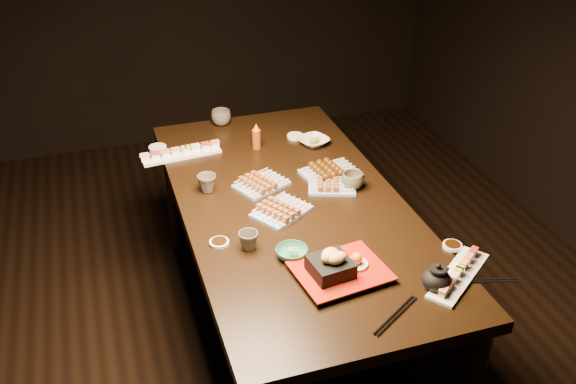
# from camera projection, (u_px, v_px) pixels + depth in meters

# --- Properties ---
(ground) EXTENTS (5.00, 5.00, 0.00)m
(ground) POSITION_uv_depth(u_px,v_px,m) (256.00, 381.00, 2.80)
(ground) COLOR black
(ground) RESTS_ON ground
(dining_table) EXTENTS (1.23, 1.94, 0.75)m
(dining_table) POSITION_uv_depth(u_px,v_px,m) (291.00, 274.00, 2.84)
(dining_table) COLOR black
(dining_table) RESTS_ON ground
(sushi_platter_near) EXTENTS (0.33, 0.29, 0.04)m
(sushi_platter_near) POSITION_uv_depth(u_px,v_px,m) (459.00, 272.00, 2.22)
(sushi_platter_near) COLOR white
(sushi_platter_near) RESTS_ON dining_table
(sushi_platter_far) EXTENTS (0.38, 0.14, 0.05)m
(sushi_platter_far) POSITION_uv_depth(u_px,v_px,m) (181.00, 151.00, 2.99)
(sushi_platter_far) COLOR white
(sushi_platter_far) RESTS_ON dining_table
(yakitori_plate_center) EXTENTS (0.27, 0.25, 0.06)m
(yakitori_plate_center) POSITION_uv_depth(u_px,v_px,m) (281.00, 207.00, 2.56)
(yakitori_plate_center) COLOR #828EB6
(yakitori_plate_center) RESTS_ON dining_table
(yakitori_plate_right) EXTENTS (0.24, 0.20, 0.05)m
(yakitori_plate_right) POSITION_uv_depth(u_px,v_px,m) (332.00, 183.00, 2.74)
(yakitori_plate_right) COLOR #828EB6
(yakitori_plate_right) RESTS_ON dining_table
(yakitori_plate_left) EXTENTS (0.26, 0.23, 0.05)m
(yakitori_plate_left) POSITION_uv_depth(u_px,v_px,m) (261.00, 181.00, 2.75)
(yakitori_plate_left) COLOR #828EB6
(yakitori_plate_left) RESTS_ON dining_table
(tsukune_plate) EXTENTS (0.27, 0.21, 0.06)m
(tsukune_plate) POSITION_uv_depth(u_px,v_px,m) (331.00, 169.00, 2.83)
(tsukune_plate) COLOR #828EB6
(tsukune_plate) RESTS_ON dining_table
(edamame_bowl_green) EXTENTS (0.15, 0.15, 0.04)m
(edamame_bowl_green) POSITION_uv_depth(u_px,v_px,m) (292.00, 253.00, 2.32)
(edamame_bowl_green) COLOR #27775B
(edamame_bowl_green) RESTS_ON dining_table
(edamame_bowl_cream) EXTENTS (0.18, 0.18, 0.03)m
(edamame_bowl_cream) POSITION_uv_depth(u_px,v_px,m) (313.00, 141.00, 3.09)
(edamame_bowl_cream) COLOR beige
(edamame_bowl_cream) RESTS_ON dining_table
(tempura_tray) EXTENTS (0.34, 0.29, 0.11)m
(tempura_tray) POSITION_uv_depth(u_px,v_px,m) (341.00, 262.00, 2.20)
(tempura_tray) COLOR black
(tempura_tray) RESTS_ON dining_table
(teacup_near_left) EXTENTS (0.08, 0.08, 0.07)m
(teacup_near_left) POSITION_uv_depth(u_px,v_px,m) (249.00, 241.00, 2.35)
(teacup_near_left) COLOR #4C453A
(teacup_near_left) RESTS_ON dining_table
(teacup_mid_right) EXTENTS (0.12, 0.12, 0.07)m
(teacup_mid_right) POSITION_uv_depth(u_px,v_px,m) (353.00, 181.00, 2.73)
(teacup_mid_right) COLOR #4C453A
(teacup_mid_right) RESTS_ON dining_table
(teacup_far_left) EXTENTS (0.10, 0.10, 0.08)m
(teacup_far_left) POSITION_uv_depth(u_px,v_px,m) (207.00, 183.00, 2.71)
(teacup_far_left) COLOR #4C453A
(teacup_far_left) RESTS_ON dining_table
(teacup_far_right) EXTENTS (0.13, 0.13, 0.08)m
(teacup_far_right) POSITION_uv_depth(u_px,v_px,m) (221.00, 118.00, 3.28)
(teacup_far_right) COLOR #4C453A
(teacup_far_right) RESTS_ON dining_table
(teapot) EXTENTS (0.16, 0.16, 0.10)m
(teapot) POSITION_uv_depth(u_px,v_px,m) (437.00, 277.00, 2.15)
(teapot) COLOR black
(teapot) RESTS_ON dining_table
(condiment_bottle) EXTENTS (0.04, 0.04, 0.13)m
(condiment_bottle) POSITION_uv_depth(u_px,v_px,m) (256.00, 136.00, 3.04)
(condiment_bottle) COLOR brown
(condiment_bottle) RESTS_ON dining_table
(sauce_dish_west) EXTENTS (0.10, 0.10, 0.01)m
(sauce_dish_west) POSITION_uv_depth(u_px,v_px,m) (219.00, 243.00, 2.39)
(sauce_dish_west) COLOR white
(sauce_dish_west) RESTS_ON dining_table
(sauce_dish_east) EXTENTS (0.09, 0.09, 0.01)m
(sauce_dish_east) POSITION_uv_depth(u_px,v_px,m) (295.00, 136.00, 3.16)
(sauce_dish_east) COLOR white
(sauce_dish_east) RESTS_ON dining_table
(sauce_dish_se) EXTENTS (0.08, 0.08, 0.01)m
(sauce_dish_se) POSITION_uv_depth(u_px,v_px,m) (452.00, 246.00, 2.38)
(sauce_dish_se) COLOR white
(sauce_dish_se) RESTS_ON dining_table
(sauce_dish_nw) EXTENTS (0.11, 0.11, 0.01)m
(sauce_dish_nw) POSITION_uv_depth(u_px,v_px,m) (158.00, 148.00, 3.06)
(sauce_dish_nw) COLOR white
(sauce_dish_nw) RESTS_ON dining_table
(chopsticks_near) EXTENTS (0.21, 0.15, 0.01)m
(chopsticks_near) POSITION_uv_depth(u_px,v_px,m) (396.00, 315.00, 2.05)
(chopsticks_near) COLOR black
(chopsticks_near) RESTS_ON dining_table
(chopsticks_se) EXTENTS (0.21, 0.08, 0.01)m
(chopsticks_se) POSITION_uv_depth(u_px,v_px,m) (486.00, 281.00, 2.20)
(chopsticks_se) COLOR black
(chopsticks_se) RESTS_ON dining_table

